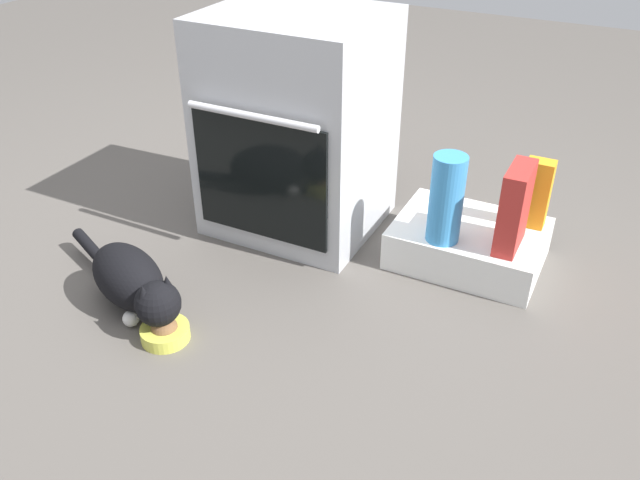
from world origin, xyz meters
The scene contains 8 objects.
ground centered at (0.00, 0.00, 0.00)m, with size 8.00×8.00×0.00m, color #56514C.
oven centered at (0.00, 0.41, 0.39)m, with size 0.59×0.57×0.79m.
pantry_cabinet centered at (0.66, 0.44, 0.07)m, with size 0.50×0.38×0.14m, color white.
food_bowl centered at (-0.02, -0.38, 0.03)m, with size 0.15×0.15×0.08m.
cat centered at (-0.20, -0.31, 0.11)m, with size 0.64×0.33×0.20m.
cereal_box centered at (0.80, 0.37, 0.28)m, with size 0.07×0.18×0.28m, color #B72D28.
juice_carton centered at (0.84, 0.54, 0.26)m, with size 0.09×0.06×0.24m, color orange.
water_bottle centered at (0.59, 0.31, 0.29)m, with size 0.11×0.11×0.30m, color #388CD1.
Camera 1 is at (1.07, -1.51, 1.30)m, focal length 36.94 mm.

